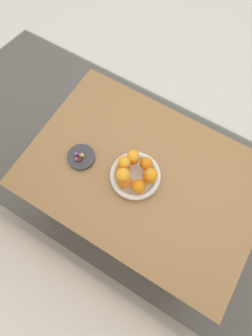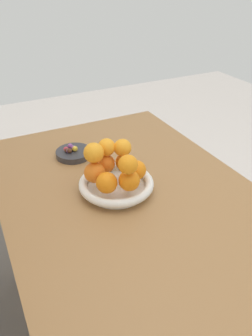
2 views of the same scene
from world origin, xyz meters
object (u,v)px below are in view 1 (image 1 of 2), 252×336
(candy_dish, at_px, (81,157))
(candy_ball_3, at_px, (82,155))
(orange_6, at_px, (133,156))
(orange_9, at_px, (124,162))
(orange_5, at_px, (133,159))
(orange_7, at_px, (151,175))
(dining_table, at_px, (143,180))
(orange_3, at_px, (149,177))
(candy_ball_0, at_px, (80,160))
(candy_ball_6, at_px, (76,159))
(orange_1, at_px, (124,181))
(candy_ball_4, at_px, (80,155))
(candy_ball_1, at_px, (78,160))
(orange_4, at_px, (146,164))
(candy_ball_2, at_px, (79,160))
(candy_ball_5, at_px, (76,154))
(orange_2, at_px, (139,187))
(orange_8, at_px, (123,175))
(orange_0, at_px, (123,168))
(fruit_bowl, at_px, (135,176))

(candy_dish, height_order, candy_ball_3, candy_ball_3)
(orange_6, relative_size, orange_9, 1.01)
(orange_5, relative_size, orange_7, 1.00)
(dining_table, relative_size, orange_3, 17.63)
(orange_7, height_order, candy_ball_0, orange_7)
(candy_ball_6, bearing_deg, orange_1, -177.19)
(orange_6, relative_size, candy_ball_0, 2.91)
(dining_table, bearing_deg, candy_ball_4, 14.82)
(orange_6, relative_size, candy_ball_1, 3.47)
(orange_4, bearing_deg, candy_ball_2, 24.64)
(orange_9, bearing_deg, candy_ball_0, 16.95)
(dining_table, bearing_deg, orange_4, -70.97)
(orange_9, relative_size, candy_ball_5, 2.84)
(candy_ball_4, relative_size, candy_ball_5, 0.99)
(candy_dish, relative_size, candy_ball_0, 6.86)
(candy_ball_3, bearing_deg, orange_5, -157.01)
(candy_ball_0, relative_size, candy_ball_2, 1.22)
(candy_dish, distance_m, candy_ball_5, 0.03)
(orange_9, bearing_deg, orange_7, -175.44)
(orange_2, distance_m, candy_ball_6, 0.32)
(orange_5, xyz_separation_m, candy_ball_0, (0.21, 0.11, -0.04))
(orange_8, xyz_separation_m, candy_ball_1, (0.24, 0.02, -0.10))
(orange_0, height_order, candy_ball_2, orange_0)
(orange_5, relative_size, orange_9, 1.04)
(orange_4, height_order, candy_ball_2, orange_4)
(orange_7, bearing_deg, candy_ball_4, 8.66)
(orange_1, distance_m, orange_9, 0.09)
(candy_ball_0, bearing_deg, orange_1, -178.82)
(orange_4, bearing_deg, orange_6, 17.44)
(orange_0, xyz_separation_m, orange_9, (-0.00, -0.01, 0.06))
(orange_3, relative_size, candy_ball_5, 3.29)
(dining_table, xyz_separation_m, orange_0, (0.08, 0.04, 0.16))
(dining_table, relative_size, orange_4, 18.34)
(orange_3, relative_size, orange_6, 1.14)
(orange_3, xyz_separation_m, candy_ball_3, (0.32, 0.06, -0.04))
(orange_4, relative_size, candy_ball_0, 3.19)
(candy_ball_1, bearing_deg, orange_5, -151.43)
(candy_ball_0, bearing_deg, candy_dish, -60.51)
(orange_2, distance_m, orange_9, 0.12)
(candy_ball_5, height_order, candy_ball_6, same)
(orange_3, bearing_deg, orange_5, -18.80)
(orange_7, height_order, candy_ball_5, orange_7)
(orange_8, relative_size, candy_ball_1, 3.84)
(candy_dish, height_order, orange_6, orange_6)
(candy_ball_2, bearing_deg, orange_0, -164.04)
(orange_4, bearing_deg, candy_ball_3, 20.19)
(candy_ball_0, relative_size, candy_ball_3, 0.93)
(orange_1, bearing_deg, candy_ball_2, 1.95)
(fruit_bowl, bearing_deg, candy_ball_2, 14.96)
(orange_4, xyz_separation_m, orange_5, (0.06, 0.01, -0.00))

